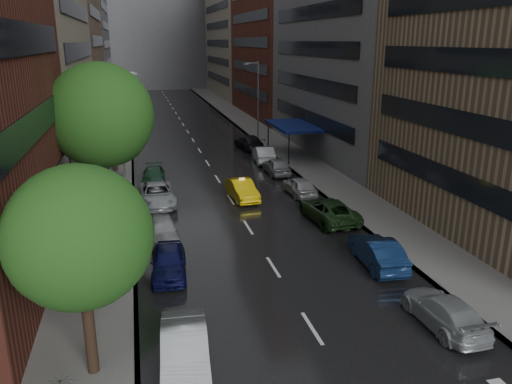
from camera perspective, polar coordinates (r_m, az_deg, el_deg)
road at (r=64.47m, az=-7.63°, el=6.55°), size 14.00×140.00×0.01m
sidewalk_left at (r=64.18m, az=-15.68°, el=6.09°), size 4.00×140.00×0.15m
sidewalk_right at (r=65.99m, az=0.21°, el=7.00°), size 4.00×140.00×0.15m
buildings_left at (r=72.54m, az=-21.57°, el=19.41°), size 8.00×108.00×38.00m
buildings_right at (r=73.15m, az=3.74°, el=19.70°), size 8.05×109.10×36.00m
building_far at (r=131.35m, az=-11.36°, el=18.61°), size 40.00×14.00×32.00m
tree_near at (r=17.39m, az=-19.55°, el=-4.91°), size 4.84×4.84×7.72m
tree_mid at (r=32.31m, az=-17.33°, el=8.33°), size 6.46×6.46×10.29m
tree_far at (r=46.02m, az=-16.35°, el=9.97°), size 5.88×5.88×9.37m
taxi at (r=37.39m, az=-1.61°, el=0.28°), size 1.92×4.62×1.49m
parked_cars_left at (r=31.28m, az=-10.71°, el=-3.42°), size 2.62×30.14×1.58m
parked_cars_right at (r=38.77m, az=4.88°, el=0.84°), size 2.90×41.68×1.58m
street_lamp_left at (r=43.62m, az=-15.15°, el=7.69°), size 1.74×0.22×9.00m
street_lamp_right at (r=60.20m, az=0.17°, el=10.67°), size 1.74×0.22×9.00m
awning at (r=51.23m, az=4.24°, el=7.54°), size 4.00×8.00×3.12m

